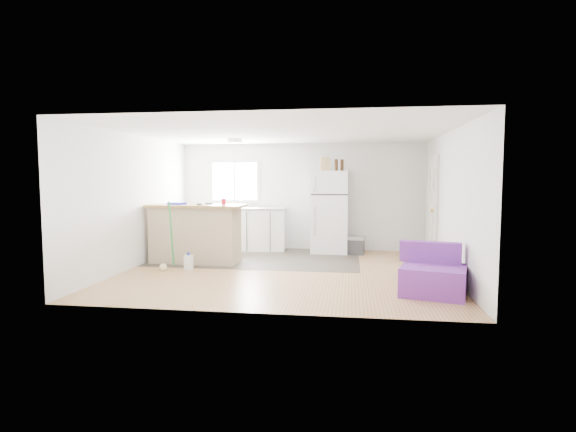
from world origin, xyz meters
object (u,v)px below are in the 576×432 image
Objects in this scene: cleaner_jug at (189,262)px; mop at (166,257)px; bottle_left at (336,165)px; red_cup at (224,202)px; blue_tray at (177,204)px; kitchen_cabinets at (239,228)px; cooler at (353,245)px; bottle_right at (342,165)px; purple_seat at (433,276)px; refrigerator at (330,212)px; cardboard_box at (325,164)px; peninsula at (195,233)px.

cleaner_jug is 0.41m from mop.
red_cup is at bearing -144.62° from bottle_left.
cleaner_jug is 1.05× the size of blue_tray.
kitchen_cabinets is 2.58m from cooler.
mop is at bearing -83.57° from blue_tray.
bottle_left is 1.00× the size of bottle_right.
purple_seat is 4.87m from blue_tray.
purple_seat is 8.57× the size of red_cup.
purple_seat is at bearing -48.72° from kitchen_cabinets.
mop is at bearing -111.98° from kitchen_cabinets.
bottle_right is (3.10, 1.61, 0.76)m from blue_tray.
purple_seat is 4.12m from cleaner_jug.
bottle_right is at bearing 40.17° from cleaner_jug.
kitchen_cabinets is at bearing 179.07° from bottle_right.
refrigerator is (2.06, -0.05, 0.40)m from kitchen_cabinets.
cardboard_box is 0.38m from bottle_right.
mop is 4.92× the size of bottle_right.
refrigerator is at bearing 32.88° from cardboard_box.
red_cup reaches higher than cooler.
blue_tray is at bearing -174.39° from peninsula.
refrigerator is 3.28m from blue_tray.
kitchen_cabinets reaches higher than peninsula.
peninsula is 3.32m from cooler.
mop is 1.18m from blue_tray.
mop reaches higher than blue_tray.
bottle_right is (-0.25, 0.19, 1.70)m from cooler.
cleaner_jug is at bearing -138.88° from bottle_right.
red_cup is (-3.53, 1.78, 0.92)m from purple_seat.
purple_seat reaches higher than cooler.
purple_seat is at bearing -21.22° from peninsula.
blue_tray is (-2.85, -1.60, 0.25)m from refrigerator.
bottle_right is (0.36, 0.09, -0.02)m from cardboard_box.
cooler is 1.79× the size of cardboard_box.
kitchen_cabinets is 1.79× the size of mop.
bottle_right is (2.31, -0.04, 1.41)m from kitchen_cabinets.
purple_seat is (3.66, -3.42, -0.23)m from kitchen_cabinets.
bottle_left is (2.51, 2.16, 1.76)m from cleaner_jug.
cleaner_jug is at bearing -55.19° from blue_tray.
refrigerator reaches higher than red_cup.
purple_seat is at bearing -24.50° from mop.
cardboard_box is at bearing 177.65° from cooler.
cleaner_jug is 3.63m from cardboard_box.
kitchen_cabinets is 1.19× the size of peninsula.
peninsula is 1.04× the size of refrigerator.
cleaner_jug is at bearing -103.45° from kitchen_cabinets.
bottle_left reaches higher than purple_seat.
refrigerator reaches higher than kitchen_cabinets.
kitchen_cabinets reaches higher than cleaner_jug.
mop is 4.18m from bottle_right.
kitchen_cabinets is at bearing 81.28° from cleaner_jug.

